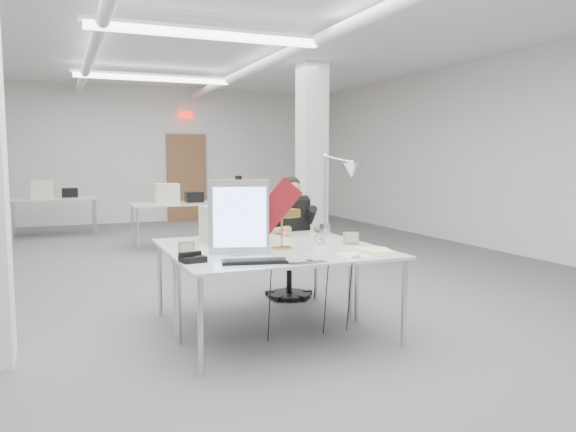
% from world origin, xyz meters
% --- Properties ---
extents(room_shell, '(10.04, 14.04, 3.24)m').
position_xyz_m(room_shell, '(0.04, 0.13, 1.69)').
color(room_shell, '#525255').
rests_on(room_shell, ground).
extents(desk_main, '(1.80, 0.90, 0.02)m').
position_xyz_m(desk_main, '(0.00, -2.50, 0.74)').
color(desk_main, silver).
rests_on(desk_main, room_shell).
extents(desk_second, '(1.80, 0.90, 0.02)m').
position_xyz_m(desk_second, '(0.00, -1.60, 0.74)').
color(desk_second, silver).
rests_on(desk_second, room_shell).
extents(bg_desk_a, '(1.60, 0.80, 0.02)m').
position_xyz_m(bg_desk_a, '(0.20, 3.00, 0.74)').
color(bg_desk_a, silver).
rests_on(bg_desk_a, room_shell).
extents(bg_desk_b, '(1.60, 0.80, 0.02)m').
position_xyz_m(bg_desk_b, '(-1.80, 5.20, 0.74)').
color(bg_desk_b, silver).
rests_on(bg_desk_b, room_shell).
extents(office_chair, '(0.68, 0.68, 1.18)m').
position_xyz_m(office_chair, '(0.60, -1.03, 0.59)').
color(office_chair, black).
rests_on(office_chair, room_shell).
extents(seated_person, '(0.65, 0.75, 1.00)m').
position_xyz_m(seated_person, '(0.60, -1.08, 0.90)').
color(seated_person, black).
rests_on(seated_person, office_chair).
extents(monitor, '(0.48, 0.20, 0.61)m').
position_xyz_m(monitor, '(-0.37, -2.29, 1.06)').
color(monitor, '#B5B4B9').
rests_on(monitor, desk_main).
extents(pennant, '(0.48, 0.10, 0.52)m').
position_xyz_m(pennant, '(-0.07, -2.33, 1.12)').
color(pennant, maroon).
rests_on(pennant, monitor).
extents(keyboard, '(0.51, 0.27, 0.02)m').
position_xyz_m(keyboard, '(-0.38, -2.71, 0.77)').
color(keyboard, black).
rests_on(keyboard, desk_main).
extents(laptop, '(0.32, 0.21, 0.03)m').
position_xyz_m(laptop, '(-0.01, -2.88, 0.77)').
color(laptop, '#B0B0B4').
rests_on(laptop, desk_main).
extents(mouse, '(0.09, 0.07, 0.03)m').
position_xyz_m(mouse, '(0.42, -2.83, 0.77)').
color(mouse, '#A9A9AE').
rests_on(mouse, desk_main).
extents(bankers_lamp, '(0.31, 0.16, 0.34)m').
position_xyz_m(bankers_lamp, '(0.05, -2.20, 0.92)').
color(bankers_lamp, gold).
rests_on(bankers_lamp, desk_main).
extents(desk_phone, '(0.20, 0.18, 0.04)m').
position_xyz_m(desk_phone, '(-0.80, -2.49, 0.78)').
color(desk_phone, black).
rests_on(desk_phone, desk_main).
extents(picture_frame_left, '(0.14, 0.04, 0.11)m').
position_xyz_m(picture_frame_left, '(-0.77, -2.14, 0.81)').
color(picture_frame_left, olive).
rests_on(picture_frame_left, desk_main).
extents(picture_frame_right, '(0.15, 0.09, 0.11)m').
position_xyz_m(picture_frame_right, '(0.73, -2.19, 0.81)').
color(picture_frame_right, '#AA8A49').
rests_on(picture_frame_right, desk_main).
extents(desk_clock, '(0.11, 0.06, 0.10)m').
position_xyz_m(desk_clock, '(0.47, -2.08, 0.81)').
color(desk_clock, '#B1B1B6').
rests_on(desk_clock, desk_main).
extents(paper_stack_a, '(0.23, 0.31, 0.01)m').
position_xyz_m(paper_stack_a, '(0.46, -2.72, 0.76)').
color(paper_stack_a, silver).
rests_on(paper_stack_a, desk_main).
extents(paper_stack_b, '(0.26, 0.31, 0.01)m').
position_xyz_m(paper_stack_b, '(0.78, -2.58, 0.76)').
color(paper_stack_b, '#FFDD98').
rests_on(paper_stack_b, desk_main).
extents(paper_stack_c, '(0.24, 0.20, 0.01)m').
position_xyz_m(paper_stack_c, '(0.77, -2.48, 0.76)').
color(paper_stack_c, silver).
rests_on(paper_stack_c, desk_main).
extents(beige_monitor, '(0.45, 0.44, 0.34)m').
position_xyz_m(beige_monitor, '(-0.29, -1.61, 0.92)').
color(beige_monitor, '#B9AD99').
rests_on(beige_monitor, desk_second).
extents(architect_lamp, '(0.33, 0.79, 0.99)m').
position_xyz_m(architect_lamp, '(0.76, -1.83, 1.25)').
color(architect_lamp, silver).
rests_on(architect_lamp, desk_second).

